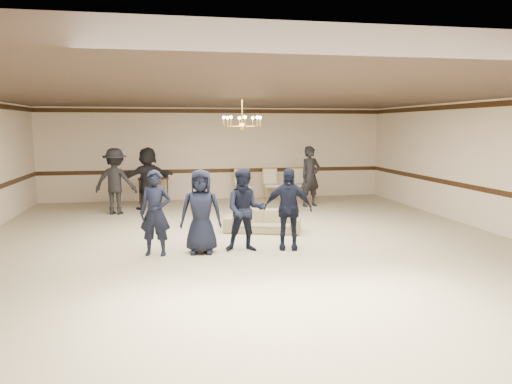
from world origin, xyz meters
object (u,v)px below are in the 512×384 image
Objects in this scene: adult_right at (310,176)px; banquet_chair_left at (243,186)px; adult_mid at (148,178)px; boy_c at (245,210)px; settee at (262,221)px; banquet_chair_right at (299,184)px; adult_left at (115,181)px; boy_b at (201,212)px; console_table at (154,190)px; chandelier at (242,112)px; boy_a at (155,213)px; boy_d at (288,209)px; banquet_chair_mid at (271,185)px.

banquet_chair_left is (-1.96, 1.45, -0.43)m from adult_right.
adult_mid is 3.33m from banquet_chair_left.
boy_c is 0.93× the size of settee.
adult_mid is 5.26m from banquet_chair_right.
adult_left is at bearing 129.93° from boy_c.
console_table is at bearing 106.80° from boy_b.
banquet_chair_left is at bearing 89.61° from boy_c.
console_table is (-2.16, 5.46, -2.45)m from chandelier.
adult_mid is at bearing 107.23° from boy_a.
boy_c is at bearing 13.81° from boy_a.
boy_d is 6.29m from adult_left.
settee is at bearing 153.93° from adult_left.
banquet_chair_left is (1.90, 6.65, -0.32)m from boy_b.
chandelier is 5.17m from adult_mid.
banquet_chair_mid is at bearing 94.49° from boy_d.
banquet_chair_right is at bearing 82.40° from settee.
banquet_chair_mid is at bearing 171.92° from adult_mid.
settee is 4.22m from adult_right.
settee is (1.60, 1.71, -0.58)m from boy_b.
console_table is (-4.00, 0.20, -0.11)m from banquet_chair_mid.
adult_right is at bearing -86.63° from banquet_chair_right.
banquet_chair_mid is at bearing 0.68° from banquet_chair_left.
adult_left is (-3.93, 4.90, 0.11)m from boy_d.
adult_left is 6.30m from banquet_chair_right.
console_table is at bearing 176.86° from banquet_chair_left.
adult_right reaches higher than banquet_chair_left.
chandelier is 0.93× the size of console_table.
console_table reaches higher than settee.
adult_left is 1.80× the size of banquet_chair_right.
boy_d is 0.88× the size of adult_right.
boy_d is (1.80, 0.00, 0.00)m from boy_b.
chandelier reaches higher than banquet_chair_right.
boy_d is 6.75m from banquet_chair_mid.
boy_d is 1.59× the size of banquet_chair_mid.
chandelier is 0.49× the size of adult_mid.
chandelier reaches higher than boy_a.
banquet_chair_left is 3.01m from console_table.
boy_b is at bearing -166.10° from boy_d.
adult_left is 4.42m from banquet_chair_left.
boy_c is 1.68× the size of console_table.
boy_d is (0.74, -1.39, -2.02)m from chandelier.
settee is at bearing 110.41° from boy_d.
boy_c is 1.00× the size of boy_d.
boy_b is 0.88× the size of adult_left.
boy_a is 0.88× the size of adult_right.
boy_c reaches higher than banquet_chair_mid.
boy_c is 5.99m from adult_right.
chandelier reaches higher than boy_c.
console_table is (-5.00, 0.20, -0.11)m from banquet_chair_right.
banquet_chair_right is (3.90, 6.65, -0.32)m from boy_b.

